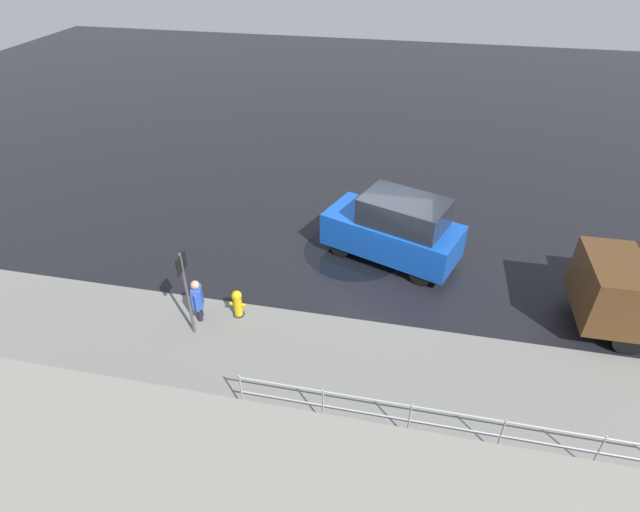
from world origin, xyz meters
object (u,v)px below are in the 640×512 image
(fire_hydrant, at_px, (238,304))
(pedestrian, at_px, (197,298))
(moving_hatchback, at_px, (395,229))
(sign_post, at_px, (185,283))

(fire_hydrant, distance_m, pedestrian, 1.01)
(moving_hatchback, bearing_deg, fire_hydrant, 42.90)
(pedestrian, bearing_deg, moving_hatchback, -140.93)
(pedestrian, bearing_deg, sign_post, 96.20)
(sign_post, bearing_deg, pedestrian, -83.80)
(fire_hydrant, relative_size, sign_post, 0.33)
(moving_hatchback, distance_m, fire_hydrant, 5.02)
(moving_hatchback, xyz_separation_m, pedestrian, (4.56, 3.70, -0.34))
(moving_hatchback, height_order, pedestrian, moving_hatchback)
(pedestrian, distance_m, sign_post, 1.04)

